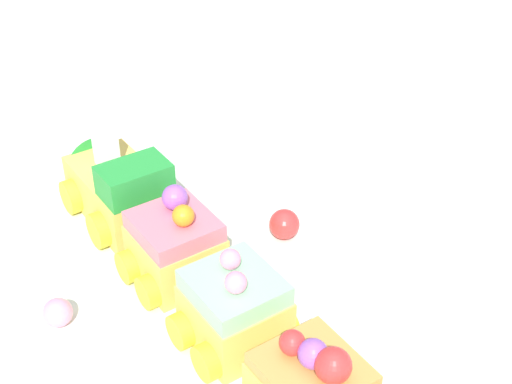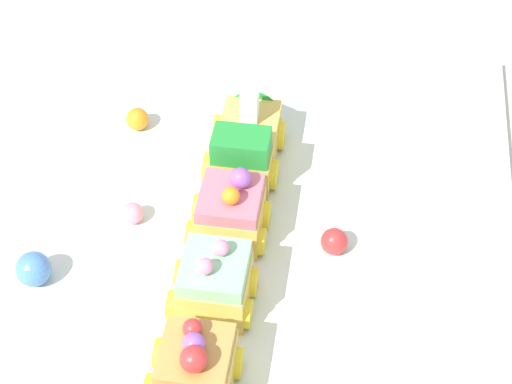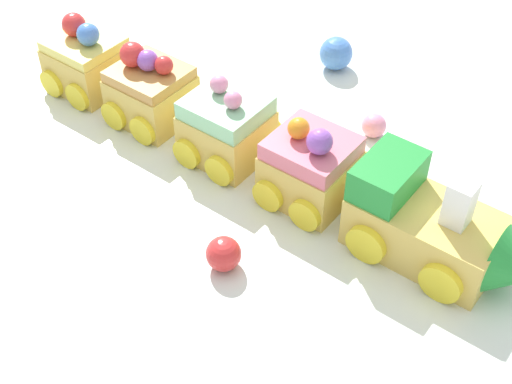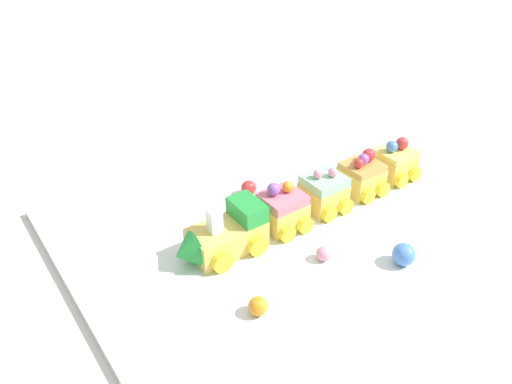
# 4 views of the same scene
# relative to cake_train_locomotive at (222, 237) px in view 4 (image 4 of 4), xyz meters

# --- Properties ---
(ground_plane) EXTENTS (10.00, 10.00, 0.00)m
(ground_plane) POSITION_rel_cake_train_locomotive_xyz_m (-0.15, -0.03, -0.04)
(ground_plane) COLOR beige
(display_board) EXTENTS (0.70, 0.46, 0.01)m
(display_board) POSITION_rel_cake_train_locomotive_xyz_m (-0.15, -0.03, -0.03)
(display_board) COLOR silver
(display_board) RESTS_ON ground_plane
(cake_train_locomotive) EXTENTS (0.13, 0.08, 0.07)m
(cake_train_locomotive) POSITION_rel_cake_train_locomotive_xyz_m (0.00, 0.00, 0.00)
(cake_train_locomotive) COLOR #E0BC56
(cake_train_locomotive) RESTS_ON display_board
(cake_car_strawberry) EXTENTS (0.06, 0.08, 0.07)m
(cake_car_strawberry) POSITION_rel_cake_train_locomotive_xyz_m (-0.10, -0.00, 0.00)
(cake_car_strawberry) COLOR #E0BC56
(cake_car_strawberry) RESTS_ON display_board
(cake_car_mint) EXTENTS (0.06, 0.08, 0.07)m
(cake_car_mint) POSITION_rel_cake_train_locomotive_xyz_m (-0.18, -0.00, 0.00)
(cake_car_mint) COLOR #E0BC56
(cake_car_mint) RESTS_ON display_board
(cake_car_caramel) EXTENTS (0.06, 0.08, 0.07)m
(cake_car_caramel) POSITION_rel_cake_train_locomotive_xyz_m (-0.27, -0.00, 0.00)
(cake_car_caramel) COLOR #E0BC56
(cake_car_caramel) RESTS_ON display_board
(cake_car_lemon) EXTENTS (0.06, 0.08, 0.07)m
(cake_car_lemon) POSITION_rel_cake_train_locomotive_xyz_m (-0.35, -0.00, -0.00)
(cake_car_lemon) COLOR #E0BC56
(cake_car_lemon) RESTS_ON display_board
(gumball_red) EXTENTS (0.02, 0.02, 0.02)m
(gumball_red) POSITION_rel_cake_train_locomotive_xyz_m (-0.11, -0.10, -0.01)
(gumball_red) COLOR red
(gumball_red) RESTS_ON display_board
(gumball_pink) EXTENTS (0.02, 0.02, 0.02)m
(gumball_pink) POSITION_rel_cake_train_locomotive_xyz_m (-0.10, 0.09, -0.02)
(gumball_pink) COLOR pink
(gumball_pink) RESTS_ON display_board
(gumball_orange) EXTENTS (0.02, 0.02, 0.02)m
(gumball_orange) POSITION_rel_cake_train_locomotive_xyz_m (0.03, 0.12, -0.01)
(gumball_orange) COLOR orange
(gumball_orange) RESTS_ON display_board
(gumball_blue) EXTENTS (0.03, 0.03, 0.03)m
(gumball_blue) POSITION_rel_cake_train_locomotive_xyz_m (-0.18, 0.16, -0.01)
(gumball_blue) COLOR #4C84E0
(gumball_blue) RESTS_ON display_board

